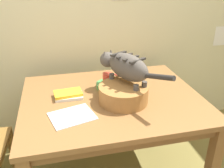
{
  "coord_description": "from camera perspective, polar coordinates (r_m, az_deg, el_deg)",
  "views": [
    {
      "loc": [
        -0.33,
        -0.45,
        1.55
      ],
      "look_at": [
        0.02,
        1.04,
        0.82
      ],
      "focal_mm": 39.61,
      "sensor_mm": 36.0,
      "label": 1
    }
  ],
  "objects": [
    {
      "name": "coffee_mug",
      "position": [
        1.85,
        -0.87,
        1.35
      ],
      "size": [
        0.12,
        0.08,
        0.08
      ],
      "color": "red",
      "rests_on": "saucer_bowl"
    },
    {
      "name": "wicker_basket",
      "position": [
        1.66,
        2.64,
        -2.21
      ],
      "size": [
        0.33,
        0.33,
        0.12
      ],
      "color": "#9B6732",
      "rests_on": "dining_table"
    },
    {
      "name": "saucer_bowl",
      "position": [
        1.87,
        -0.98,
        -0.29
      ],
      "size": [
        0.18,
        0.18,
        0.04
      ],
      "primitive_type": "cylinder",
      "color": "#46984A",
      "rests_on": "dining_table"
    },
    {
      "name": "book_stack",
      "position": [
        1.76,
        -10.01,
        -2.46
      ],
      "size": [
        0.2,
        0.14,
        0.04
      ],
      "color": "silver",
      "rests_on": "dining_table"
    },
    {
      "name": "wall_rear",
      "position": [
        2.27,
        -5.0,
        17.71
      ],
      "size": [
        4.93,
        0.11,
        2.5
      ],
      "color": "beige",
      "rests_on": "ground_plane"
    },
    {
      "name": "cat",
      "position": [
        1.66,
        3.12,
        3.83
      ],
      "size": [
        0.34,
        0.58,
        0.32
      ],
      "rotation": [
        0.0,
        0.0,
        0.48
      ],
      "color": "#4F4840",
      "rests_on": "dining_table"
    },
    {
      "name": "magazine",
      "position": [
        1.55,
        -9.18,
        -7.32
      ],
      "size": [
        0.31,
        0.27,
        0.01
      ],
      "primitive_type": "cube",
      "rotation": [
        0.0,
        0.0,
        0.26
      ],
      "color": "silver",
      "rests_on": "dining_table"
    },
    {
      "name": "dining_table",
      "position": [
        1.79,
        -0.0,
        -5.33
      ],
      "size": [
        1.25,
        0.99,
        0.72
      ],
      "color": "brown",
      "rests_on": "ground_plane"
    }
  ]
}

